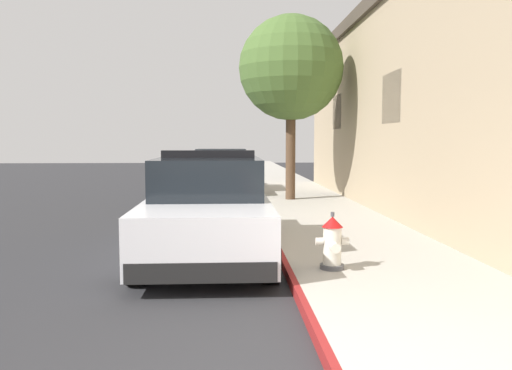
{
  "coord_description": "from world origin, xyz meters",
  "views": [
    {
      "loc": [
        -0.85,
        -3.51,
        1.84
      ],
      "look_at": [
        -0.31,
        6.3,
        1.0
      ],
      "focal_mm": 36.71,
      "sensor_mm": 36.0,
      "label": 1
    }
  ],
  "objects_px": {
    "parked_car_silver_ahead": "(221,172)",
    "fire_hydrant": "(332,243)",
    "police_cruiser": "(208,209)",
    "street_tree": "(291,69)"
  },
  "relations": [
    {
      "from": "parked_car_silver_ahead",
      "to": "fire_hydrant",
      "type": "bearing_deg",
      "value": -81.95
    },
    {
      "from": "police_cruiser",
      "to": "fire_hydrant",
      "type": "relative_size",
      "value": 6.37
    },
    {
      "from": "street_tree",
      "to": "fire_hydrant",
      "type": "bearing_deg",
      "value": -93.04
    },
    {
      "from": "parked_car_silver_ahead",
      "to": "fire_hydrant",
      "type": "height_order",
      "value": "parked_car_silver_ahead"
    },
    {
      "from": "parked_car_silver_ahead",
      "to": "street_tree",
      "type": "xyz_separation_m",
      "value": [
        2.04,
        -3.04,
        3.14
      ]
    },
    {
      "from": "fire_hydrant",
      "to": "street_tree",
      "type": "relative_size",
      "value": 0.14
    },
    {
      "from": "parked_car_silver_ahead",
      "to": "fire_hydrant",
      "type": "relative_size",
      "value": 6.37
    },
    {
      "from": "police_cruiser",
      "to": "fire_hydrant",
      "type": "distance_m",
      "value": 2.34
    },
    {
      "from": "police_cruiser",
      "to": "fire_hydrant",
      "type": "bearing_deg",
      "value": -43.49
    },
    {
      "from": "fire_hydrant",
      "to": "parked_car_silver_ahead",
      "type": "bearing_deg",
      "value": 98.05
    }
  ]
}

